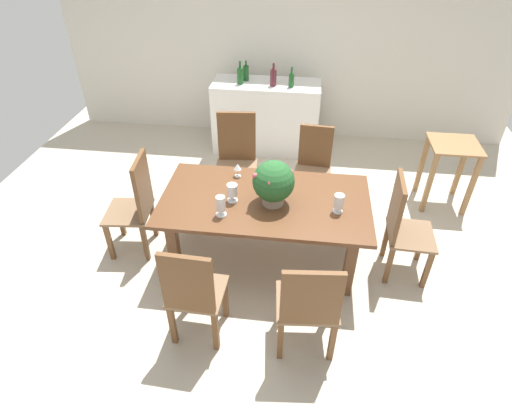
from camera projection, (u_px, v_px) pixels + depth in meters
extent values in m
plane|color=#BCB29E|center=(267.00, 239.00, 4.51)|extent=(7.04, 7.04, 0.00)
cube|color=beige|center=(289.00, 46.00, 5.81)|extent=(6.40, 0.10, 2.60)
cube|color=brown|center=(265.00, 201.00, 3.86)|extent=(1.92, 1.05, 0.04)
cube|color=brown|center=(174.00, 249.00, 3.87)|extent=(0.09, 0.09, 0.70)
cube|color=brown|center=(350.00, 265.00, 3.70)|extent=(0.09, 0.09, 0.70)
cube|color=brown|center=(194.00, 203.00, 4.45)|extent=(0.09, 0.09, 0.70)
cube|color=brown|center=(346.00, 215.00, 4.28)|extent=(0.09, 0.09, 0.70)
cube|color=brown|center=(218.00, 196.00, 4.78)|extent=(0.05, 0.05, 0.44)
cube|color=brown|center=(253.00, 196.00, 4.77)|extent=(0.05, 0.05, 0.44)
cube|color=brown|center=(222.00, 177.00, 5.10)|extent=(0.05, 0.05, 0.44)
cube|color=brown|center=(254.00, 178.00, 5.09)|extent=(0.05, 0.05, 0.44)
cube|color=brown|center=(236.00, 169.00, 4.80)|extent=(0.51, 0.51, 0.03)
cube|color=brown|center=(237.00, 136.00, 4.78)|extent=(0.43, 0.08, 0.60)
cube|color=brown|center=(225.00, 298.00, 3.56)|extent=(0.05, 0.05, 0.44)
cube|color=brown|center=(185.00, 293.00, 3.61)|extent=(0.05, 0.05, 0.44)
cube|color=brown|center=(216.00, 331.00, 3.30)|extent=(0.05, 0.05, 0.44)
cube|color=brown|center=(173.00, 324.00, 3.35)|extent=(0.05, 0.05, 0.44)
cube|color=brown|center=(197.00, 292.00, 3.32)|extent=(0.44, 0.43, 0.03)
cube|color=brown|center=(187.00, 284.00, 3.00)|extent=(0.40, 0.06, 0.54)
cube|color=brown|center=(427.00, 270.00, 3.84)|extent=(0.05, 0.05, 0.44)
cube|color=brown|center=(421.00, 242.00, 4.14)|extent=(0.05, 0.05, 0.44)
cube|color=brown|center=(389.00, 265.00, 3.88)|extent=(0.05, 0.05, 0.44)
cube|color=brown|center=(386.00, 238.00, 4.19)|extent=(0.05, 0.05, 0.44)
cube|color=brown|center=(411.00, 235.00, 3.87)|extent=(0.43, 0.47, 0.03)
cube|color=brown|center=(396.00, 207.00, 3.72)|extent=(0.06, 0.42, 0.56)
cube|color=brown|center=(327.00, 305.00, 3.50)|extent=(0.05, 0.05, 0.44)
cube|color=brown|center=(280.00, 304.00, 3.51)|extent=(0.05, 0.05, 0.44)
cube|color=brown|center=(332.00, 341.00, 3.22)|extent=(0.05, 0.05, 0.44)
cube|color=brown|center=(280.00, 340.00, 3.23)|extent=(0.05, 0.05, 0.44)
cube|color=brown|center=(307.00, 303.00, 3.23)|extent=(0.51, 0.47, 0.03)
cube|color=brown|center=(311.00, 299.00, 2.91)|extent=(0.44, 0.08, 0.51)
cube|color=brown|center=(120.00, 218.00, 4.45)|extent=(0.05, 0.05, 0.44)
cube|color=brown|center=(110.00, 242.00, 4.14)|extent=(0.05, 0.05, 0.44)
cube|color=brown|center=(154.00, 219.00, 4.44)|extent=(0.05, 0.05, 0.44)
cube|color=brown|center=(145.00, 242.00, 4.14)|extent=(0.05, 0.05, 0.44)
cube|color=brown|center=(128.00, 212.00, 4.15)|extent=(0.47, 0.49, 0.03)
cube|color=brown|center=(143.00, 186.00, 3.96)|extent=(0.08, 0.42, 0.60)
cube|color=brown|center=(294.00, 198.00, 4.74)|extent=(0.05, 0.05, 0.44)
cube|color=brown|center=(323.00, 202.00, 4.68)|extent=(0.05, 0.05, 0.44)
cube|color=brown|center=(298.00, 182.00, 5.01)|extent=(0.05, 0.05, 0.44)
cube|color=brown|center=(326.00, 185.00, 4.95)|extent=(0.05, 0.05, 0.44)
cube|color=brown|center=(312.00, 175.00, 4.71)|extent=(0.44, 0.45, 0.03)
cube|color=brown|center=(316.00, 146.00, 4.70)|extent=(0.37, 0.07, 0.50)
cylinder|color=gray|center=(273.00, 199.00, 3.77)|extent=(0.20, 0.20, 0.10)
sphere|color=#235628|center=(274.00, 181.00, 3.66)|extent=(0.37, 0.37, 0.37)
sphere|color=#C64C56|center=(291.00, 172.00, 3.64)|extent=(0.05, 0.05, 0.05)
sphere|color=#C64C56|center=(269.00, 183.00, 3.50)|extent=(0.04, 0.04, 0.04)
sphere|color=#C64C56|center=(265.00, 189.00, 3.56)|extent=(0.05, 0.05, 0.05)
sphere|color=#C64C56|center=(255.00, 176.00, 3.57)|extent=(0.05, 0.05, 0.05)
sphere|color=#C64C56|center=(262.00, 170.00, 3.67)|extent=(0.05, 0.05, 0.05)
cylinder|color=silver|center=(337.00, 211.00, 3.69)|extent=(0.09, 0.09, 0.01)
cylinder|color=silver|center=(338.00, 209.00, 3.67)|extent=(0.02, 0.02, 0.04)
cylinder|color=silver|center=(339.00, 201.00, 3.62)|extent=(0.09, 0.09, 0.13)
cylinder|color=silver|center=(221.00, 214.00, 3.65)|extent=(0.09, 0.09, 0.01)
cylinder|color=silver|center=(221.00, 212.00, 3.63)|extent=(0.02, 0.02, 0.04)
cylinder|color=silver|center=(221.00, 204.00, 3.58)|extent=(0.08, 0.08, 0.14)
cylinder|color=silver|center=(233.00, 200.00, 3.82)|extent=(0.10, 0.10, 0.01)
cylinder|color=silver|center=(232.00, 197.00, 3.80)|extent=(0.02, 0.02, 0.05)
cylinder|color=silver|center=(232.00, 190.00, 3.75)|extent=(0.10, 0.10, 0.11)
cylinder|color=silver|center=(238.00, 176.00, 4.16)|extent=(0.06, 0.06, 0.00)
cylinder|color=silver|center=(238.00, 173.00, 4.14)|extent=(0.01, 0.01, 0.07)
cone|color=silver|center=(238.00, 167.00, 4.10)|extent=(0.07, 0.07, 0.06)
cube|color=silver|center=(266.00, 117.00, 5.86)|extent=(1.45, 0.58, 0.97)
cylinder|color=#194C1E|center=(291.00, 80.00, 5.41)|extent=(0.07, 0.07, 0.18)
cylinder|color=#194C1E|center=(292.00, 70.00, 5.33)|extent=(0.02, 0.02, 0.09)
cylinder|color=#194C1E|center=(246.00, 73.00, 5.60)|extent=(0.07, 0.07, 0.19)
cylinder|color=#194C1E|center=(246.00, 63.00, 5.52)|extent=(0.02, 0.02, 0.07)
cylinder|color=#194C1E|center=(240.00, 76.00, 5.49)|extent=(0.08, 0.08, 0.21)
cylinder|color=#194C1E|center=(240.00, 64.00, 5.40)|extent=(0.03, 0.03, 0.09)
cylinder|color=#511E28|center=(273.00, 77.00, 5.43)|extent=(0.08, 0.08, 0.22)
cylinder|color=#511E28|center=(274.00, 66.00, 5.35)|extent=(0.03, 0.03, 0.08)
cube|color=olive|center=(455.00, 145.00, 4.60)|extent=(0.53, 0.51, 0.02)
cube|color=olive|center=(429.00, 184.00, 4.69)|extent=(0.05, 0.05, 0.76)
cube|color=olive|center=(471.00, 187.00, 4.64)|extent=(0.05, 0.05, 0.76)
cube|color=olive|center=(422.00, 164.00, 5.03)|extent=(0.05, 0.05, 0.76)
cube|color=olive|center=(461.00, 166.00, 4.99)|extent=(0.05, 0.05, 0.76)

